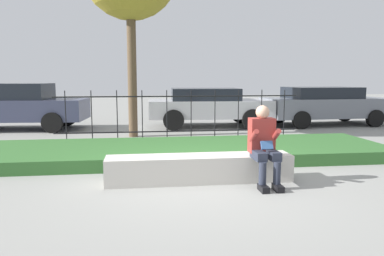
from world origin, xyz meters
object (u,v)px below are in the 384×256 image
Objects in this scene: car_parked_right at (324,105)px; car_parked_center at (208,106)px; stone_bench at (199,170)px; person_seated_reader at (264,142)px; car_parked_left at (16,105)px.

car_parked_center is (-4.12, 0.06, -0.00)m from car_parked_right.
person_seated_reader is at bearing -16.65° from stone_bench.
car_parked_left is at bearing 129.48° from person_seated_reader.
car_parked_left is 6.20m from car_parked_center.
car_parked_left reaches higher than car_parked_right.
car_parked_left is at bearing 125.67° from stone_bench.
car_parked_left is 0.98× the size of car_parked_right.
car_parked_center is (1.34, 6.72, 0.53)m from stone_bench.
person_seated_reader is 9.14m from car_parked_left.
car_parked_center is at bearing 78.74° from stone_bench.
person_seated_reader is 0.30× the size of car_parked_center.
stone_bench is 8.35m from car_parked_left.
stone_bench is 1.10m from person_seated_reader.
stone_bench is at bearing -98.59° from car_parked_center.
car_parked_right reaches higher than stone_bench.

